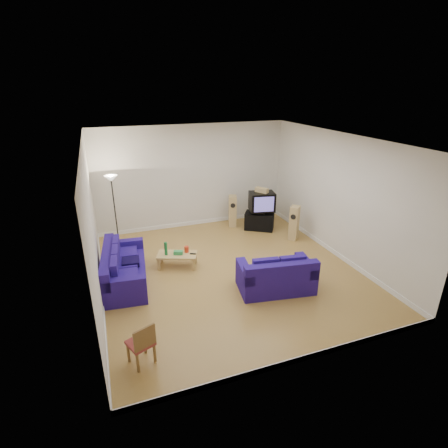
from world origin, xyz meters
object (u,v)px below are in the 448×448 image
object	(u,v)px
television	(262,202)
sofa_loveseat	(276,278)
coffee_table	(177,256)
tv_stand	(259,221)
sofa_three_seat	(123,271)

from	to	relation	value
television	sofa_loveseat	bearing A→B (deg)	-98.13
coffee_table	tv_stand	distance (m)	3.35
tv_stand	television	bearing A→B (deg)	-27.20
sofa_loveseat	tv_stand	world-z (taller)	sofa_loveseat
tv_stand	television	distance (m)	0.66
sofa_three_seat	sofa_loveseat	bearing A→B (deg)	70.55
tv_stand	sofa_three_seat	bearing A→B (deg)	-125.04
tv_stand	sofa_loveseat	bearing A→B (deg)	-76.92
sofa_three_seat	coffee_table	world-z (taller)	sofa_three_seat
sofa_three_seat	tv_stand	world-z (taller)	sofa_three_seat
sofa_three_seat	coffee_table	bearing A→B (deg)	108.38
coffee_table	tv_stand	xyz separation A→B (m)	(2.99, 1.51, -0.03)
sofa_three_seat	tv_stand	distance (m)	4.70
coffee_table	tv_stand	bearing A→B (deg)	26.84
sofa_loveseat	coffee_table	world-z (taller)	sofa_loveseat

